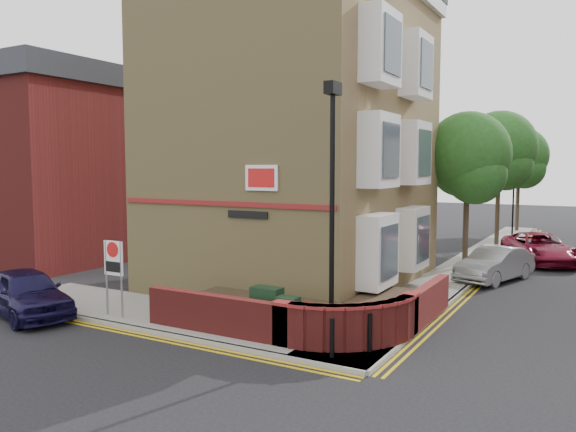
# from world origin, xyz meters

# --- Properties ---
(ground) EXTENTS (120.00, 120.00, 0.00)m
(ground) POSITION_xyz_m (0.00, 0.00, 0.00)
(ground) COLOR black
(ground) RESTS_ON ground
(pavement_corner) EXTENTS (13.00, 3.00, 0.12)m
(pavement_corner) POSITION_xyz_m (-3.50, 1.50, 0.06)
(pavement_corner) COLOR gray
(pavement_corner) RESTS_ON ground
(pavement_main) EXTENTS (2.00, 32.00, 0.12)m
(pavement_main) POSITION_xyz_m (2.00, 16.00, 0.06)
(pavement_main) COLOR gray
(pavement_main) RESTS_ON ground
(kerb_side) EXTENTS (13.00, 0.15, 0.12)m
(kerb_side) POSITION_xyz_m (-3.50, 0.00, 0.06)
(kerb_side) COLOR gray
(kerb_side) RESTS_ON ground
(kerb_main_near) EXTENTS (0.15, 32.00, 0.12)m
(kerb_main_near) POSITION_xyz_m (3.00, 16.00, 0.06)
(kerb_main_near) COLOR gray
(kerb_main_near) RESTS_ON ground
(yellow_lines_side) EXTENTS (13.00, 0.28, 0.01)m
(yellow_lines_side) POSITION_xyz_m (-3.50, -0.25, 0.01)
(yellow_lines_side) COLOR gold
(yellow_lines_side) RESTS_ON ground
(yellow_lines_main) EXTENTS (0.28, 32.00, 0.01)m
(yellow_lines_main) POSITION_xyz_m (3.25, 16.00, 0.01)
(yellow_lines_main) COLOR gold
(yellow_lines_main) RESTS_ON ground
(corner_building) EXTENTS (8.95, 10.40, 13.60)m
(corner_building) POSITION_xyz_m (-2.84, 8.00, 6.23)
(corner_building) COLOR tan
(corner_building) RESTS_ON ground
(garden_wall) EXTENTS (6.80, 6.00, 1.20)m
(garden_wall) POSITION_xyz_m (0.00, 2.50, 0.00)
(garden_wall) COLOR maroon
(garden_wall) RESTS_ON ground
(lamppost) EXTENTS (0.25, 0.50, 6.30)m
(lamppost) POSITION_xyz_m (1.60, 1.20, 3.34)
(lamppost) COLOR black
(lamppost) RESTS_ON pavement_corner
(utility_cabinet_large) EXTENTS (0.80, 0.45, 1.20)m
(utility_cabinet_large) POSITION_xyz_m (-0.30, 1.30, 0.72)
(utility_cabinet_large) COLOR black
(utility_cabinet_large) RESTS_ON pavement_corner
(utility_cabinet_small) EXTENTS (0.55, 0.40, 1.10)m
(utility_cabinet_small) POSITION_xyz_m (0.50, 1.00, 0.67)
(utility_cabinet_small) COLOR black
(utility_cabinet_small) RESTS_ON pavement_corner
(bollard_near) EXTENTS (0.11, 0.11, 0.90)m
(bollard_near) POSITION_xyz_m (2.00, 0.40, 0.57)
(bollard_near) COLOR black
(bollard_near) RESTS_ON pavement_corner
(bollard_far) EXTENTS (0.11, 0.11, 0.90)m
(bollard_far) POSITION_xyz_m (2.60, 1.20, 0.57)
(bollard_far) COLOR black
(bollard_far) RESTS_ON pavement_corner
(zone_sign) EXTENTS (0.72, 0.07, 2.20)m
(zone_sign) POSITION_xyz_m (-5.00, 0.50, 1.64)
(zone_sign) COLOR slate
(zone_sign) RESTS_ON pavement_corner
(side_building) EXTENTS (6.40, 10.40, 9.00)m
(side_building) POSITION_xyz_m (-15.00, 8.00, 4.55)
(side_building) COLOR maroon
(side_building) RESTS_ON ground
(tree_near) EXTENTS (3.64, 3.65, 6.70)m
(tree_near) POSITION_xyz_m (2.00, 14.05, 4.70)
(tree_near) COLOR #382B1E
(tree_near) RESTS_ON pavement_main
(tree_mid) EXTENTS (4.03, 4.03, 7.42)m
(tree_mid) POSITION_xyz_m (2.00, 22.05, 5.20)
(tree_mid) COLOR #382B1E
(tree_mid) RESTS_ON pavement_main
(tree_far) EXTENTS (3.81, 3.81, 7.00)m
(tree_far) POSITION_xyz_m (2.00, 30.05, 4.91)
(tree_far) COLOR #382B1E
(tree_far) RESTS_ON pavement_main
(traffic_light_assembly) EXTENTS (0.20, 0.16, 4.20)m
(traffic_light_assembly) POSITION_xyz_m (2.40, 25.00, 2.78)
(traffic_light_assembly) COLOR black
(traffic_light_assembly) RESTS_ON pavement_main
(navy_hatchback) EXTENTS (4.48, 2.83, 1.42)m
(navy_hatchback) POSITION_xyz_m (-7.60, -0.50, 0.71)
(navy_hatchback) COLOR black
(navy_hatchback) RESTS_ON ground
(silver_car_near) EXTENTS (2.56, 4.26, 1.32)m
(silver_car_near) POSITION_xyz_m (3.60, 11.83, 0.66)
(silver_car_near) COLOR #94979B
(silver_car_near) RESTS_ON ground
(red_car_main) EXTENTS (4.19, 5.52, 1.39)m
(red_car_main) POSITION_xyz_m (4.67, 17.19, 0.70)
(red_car_main) COLOR maroon
(red_car_main) RESTS_ON ground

